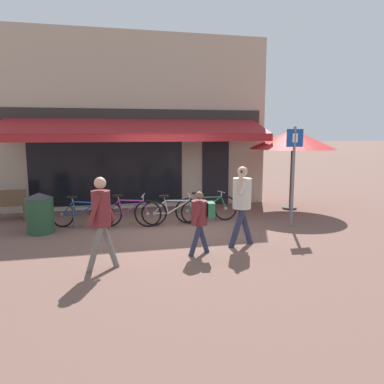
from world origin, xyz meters
The scene contains 13 objects.
ground_plane centered at (0.00, 0.00, 0.00)m, with size 160.00×160.00×0.00m, color brown.
shop_front centered at (-0.57, 4.58, 2.72)m, with size 8.51×4.60×5.45m.
bike_rack_rail centered at (-0.54, 0.86, 0.48)m, with size 3.85×0.04×0.57m.
bicycle_blue centered at (-2.21, 0.84, 0.36)m, with size 1.65×0.81×0.83m.
bicycle_purple centered at (-1.06, 0.67, 0.38)m, with size 1.67×0.59×0.84m.
bicycle_silver centered at (0.11, 0.59, 0.36)m, with size 1.71×0.52×0.82m.
bicycle_green centered at (1.05, 0.78, 0.37)m, with size 1.77×0.52×0.83m.
pedestrian_adult centered at (1.20, -1.48, 1.04)m, with size 0.63×0.60×1.72m.
pedestrian_child centered at (0.21, -1.83, 0.78)m, with size 0.55×0.48×1.28m.
pedestrian_second_adult centered at (-1.68, -2.25, 1.01)m, with size 0.59×0.47×1.66m.
litter_bin centered at (-3.15, 0.55, 0.50)m, with size 0.65×0.65×0.99m.
parking_sign centered at (3.02, -0.24, 1.55)m, with size 0.44×0.07×2.54m.
cafe_parasol centered at (4.06, 1.82, 2.19)m, with size 2.64×2.64×2.49m.
Camera 1 is at (-1.57, -8.80, 2.41)m, focal length 35.00 mm.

